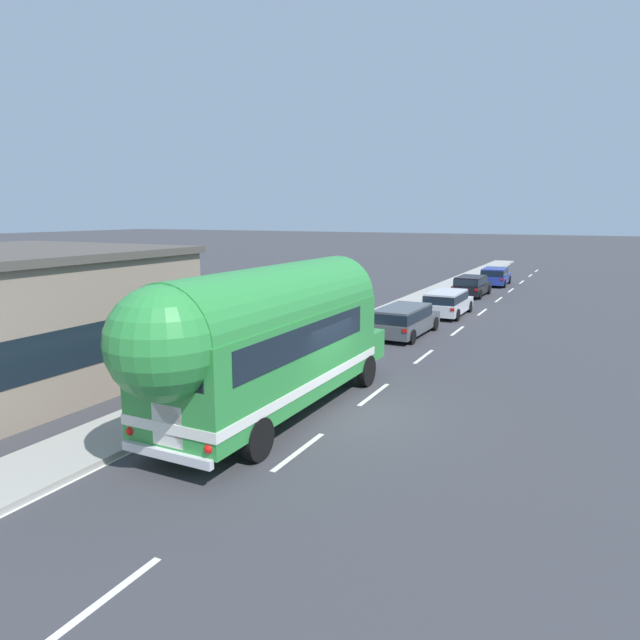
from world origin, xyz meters
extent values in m
plane|color=#38383D|center=(0.00, 0.00, 0.00)|extent=(300.00, 300.00, 0.00)
cube|color=silver|center=(0.00, -8.74, 0.00)|extent=(0.14, 2.40, 0.01)
cube|color=silver|center=(0.00, -2.83, 0.00)|extent=(0.14, 2.40, 0.01)
cube|color=silver|center=(0.00, 1.98, 0.00)|extent=(0.14, 2.40, 0.01)
cube|color=silver|center=(0.00, 7.27, 0.00)|extent=(0.14, 2.40, 0.01)
cube|color=silver|center=(0.00, 12.81, 0.00)|extent=(0.14, 2.40, 0.01)
cube|color=silver|center=(0.00, 18.72, 0.00)|extent=(0.14, 2.40, 0.01)
cube|color=silver|center=(0.00, 24.11, 0.00)|extent=(0.14, 2.40, 0.01)
cube|color=silver|center=(0.00, 29.23, 0.00)|extent=(0.14, 2.40, 0.01)
cube|color=silver|center=(0.00, 34.90, 0.00)|extent=(0.14, 2.40, 0.01)
cube|color=silver|center=(0.00, 40.52, 0.00)|extent=(0.14, 2.40, 0.01)
cube|color=silver|center=(0.00, 45.51, 0.00)|extent=(0.14, 2.40, 0.01)
cube|color=silver|center=(-3.48, 12.00, 0.00)|extent=(0.12, 80.00, 0.01)
cube|color=#9E9B93|center=(-4.54, 10.00, 0.07)|extent=(2.11, 90.00, 0.15)
cube|color=#2D8C3D|center=(-1.75, -1.07, 1.75)|extent=(2.55, 8.37, 2.30)
cylinder|color=#2D8C3D|center=(-1.75, -1.07, 2.90)|extent=(2.50, 8.27, 2.45)
sphere|color=#2D8C3D|center=(-1.77, -5.20, 2.90)|extent=(2.40, 2.40, 2.40)
cube|color=#2D8C3D|center=(-1.72, 3.76, 1.07)|extent=(2.27, 1.31, 0.95)
cube|color=silver|center=(-1.75, -1.07, 1.10)|extent=(2.59, 8.41, 0.24)
cube|color=black|center=(-1.75, -1.37, 2.35)|extent=(2.57, 6.57, 0.76)
cube|color=black|center=(-1.77, -5.21, 2.40)|extent=(2.00, 0.09, 0.84)
cube|color=silver|center=(-1.77, -5.22, 1.15)|extent=(0.80, 0.06, 0.90)
cube|color=silver|center=(-1.77, -5.31, 0.55)|extent=(2.34, 0.15, 0.20)
sphere|color=red|center=(-2.82, -5.22, 0.85)|extent=(0.20, 0.20, 0.20)
sphere|color=red|center=(-0.72, -5.24, 0.85)|extent=(0.20, 0.20, 0.20)
cube|color=black|center=(-1.72, 3.16, 2.40)|extent=(2.14, 0.11, 0.96)
cube|color=silver|center=(-1.71, 4.45, 0.95)|extent=(0.90, 0.11, 0.56)
cylinder|color=black|center=(-2.89, 2.71, 0.50)|extent=(0.27, 1.00, 1.00)
cylinder|color=black|center=(-0.55, 2.70, 0.50)|extent=(0.27, 1.00, 1.00)
cylinder|color=black|center=(-2.93, -3.64, 0.50)|extent=(0.27, 1.00, 1.00)
cylinder|color=black|center=(-0.59, -3.66, 0.50)|extent=(0.27, 1.00, 1.00)
cube|color=#474C51|center=(-1.92, 10.82, 0.52)|extent=(1.92, 4.76, 0.60)
cube|color=#474C51|center=(-1.93, 10.34, 1.09)|extent=(1.70, 3.51, 0.55)
cube|color=black|center=(-1.93, 10.34, 1.06)|extent=(1.76, 3.55, 0.43)
cube|color=red|center=(-2.76, 8.46, 0.70)|extent=(0.20, 0.04, 0.14)
cube|color=red|center=(-1.18, 8.43, 0.70)|extent=(0.20, 0.04, 0.14)
cylinder|color=black|center=(-2.76, 12.50, 0.32)|extent=(0.21, 0.64, 0.64)
cylinder|color=black|center=(-1.01, 12.46, 0.32)|extent=(0.21, 0.64, 0.64)
cylinder|color=black|center=(-2.83, 9.17, 0.32)|extent=(0.21, 0.64, 0.64)
cylinder|color=black|center=(-1.09, 9.14, 0.32)|extent=(0.21, 0.64, 0.64)
cube|color=silver|center=(-1.50, 16.84, 0.52)|extent=(1.82, 4.46, 0.60)
cube|color=silver|center=(-1.50, 16.36, 1.09)|extent=(1.61, 3.21, 0.55)
cube|color=black|center=(-1.50, 16.36, 1.06)|extent=(1.67, 3.25, 0.43)
cube|color=red|center=(-2.27, 14.60, 0.70)|extent=(0.20, 0.04, 0.14)
cube|color=red|center=(-0.71, 14.60, 0.70)|extent=(0.20, 0.04, 0.14)
cylinder|color=black|center=(-2.36, 18.36, 0.32)|extent=(0.20, 0.64, 0.64)
cylinder|color=black|center=(-0.64, 18.36, 0.32)|extent=(0.20, 0.64, 0.64)
cylinder|color=black|center=(-2.35, 15.31, 0.32)|extent=(0.20, 0.64, 0.64)
cylinder|color=black|center=(-0.63, 15.31, 0.32)|extent=(0.20, 0.64, 0.64)
cube|color=black|center=(-1.94, 25.03, 0.52)|extent=(1.85, 4.24, 0.60)
cube|color=black|center=(-1.95, 24.56, 1.09)|extent=(1.62, 2.78, 0.55)
cube|color=black|center=(-1.95, 24.56, 1.06)|extent=(1.68, 2.82, 0.43)
cube|color=red|center=(-2.74, 22.93, 0.70)|extent=(0.20, 0.04, 0.14)
cube|color=red|center=(-1.22, 22.91, 0.70)|extent=(0.20, 0.04, 0.14)
cylinder|color=black|center=(-2.76, 26.45, 0.32)|extent=(0.21, 0.64, 0.64)
cylinder|color=black|center=(-1.07, 26.42, 0.32)|extent=(0.21, 0.64, 0.64)
cylinder|color=black|center=(-2.81, 23.65, 0.32)|extent=(0.21, 0.64, 0.64)
cylinder|color=black|center=(-1.13, 23.61, 0.32)|extent=(0.21, 0.64, 0.64)
cube|color=navy|center=(-1.59, 31.86, 0.52)|extent=(1.96, 4.44, 0.60)
cube|color=navy|center=(-1.57, 31.39, 1.09)|extent=(1.71, 2.98, 0.55)
cube|color=black|center=(-1.57, 31.39, 1.06)|extent=(1.77, 3.03, 0.43)
cube|color=red|center=(-2.31, 29.63, 0.70)|extent=(0.20, 0.05, 0.14)
cube|color=red|center=(-0.73, 29.68, 0.70)|extent=(0.20, 0.05, 0.14)
cylinder|color=black|center=(-2.50, 33.33, 0.32)|extent=(0.22, 0.65, 0.64)
cylinder|color=black|center=(-0.76, 33.38, 0.32)|extent=(0.22, 0.65, 0.64)
cylinder|color=black|center=(-2.41, 30.34, 0.32)|extent=(0.22, 0.65, 0.64)
cylinder|color=black|center=(-0.67, 30.40, 0.32)|extent=(0.22, 0.65, 0.64)
camera|label=1|loc=(6.06, -13.81, 5.45)|focal=32.08mm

